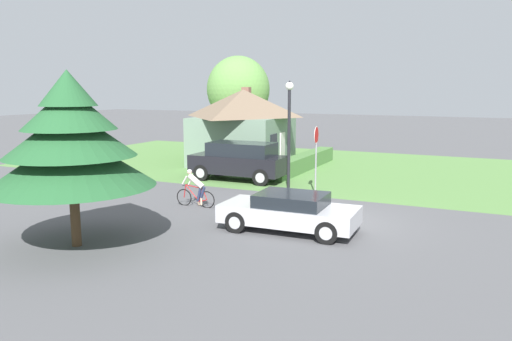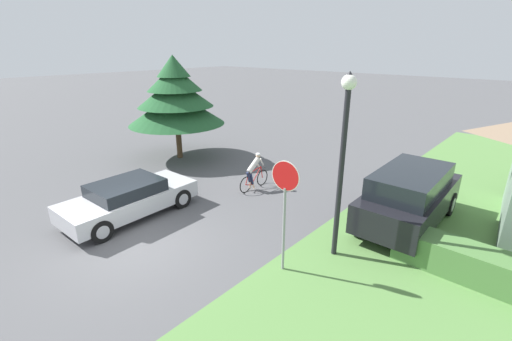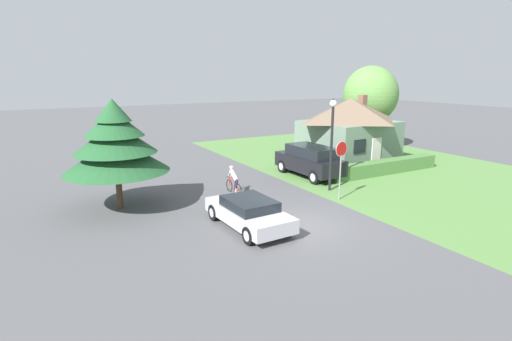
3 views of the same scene
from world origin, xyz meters
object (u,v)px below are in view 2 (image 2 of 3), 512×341
Objects in this scene: sedan_left_lane at (129,198)px; cyclist at (254,172)px; street_lamp at (344,143)px; stop_sign at (285,194)px; conifer_tall_near at (176,98)px; parked_suv_right at (410,196)px.

cyclist is (1.58, 4.59, 0.07)m from sedan_left_lane.
street_lamp is (4.83, -2.00, 2.51)m from cyclist.
stop_sign is at bearing -112.86° from street_lamp.
street_lamp is 0.96× the size of conifer_tall_near.
street_lamp is at bearing -13.53° from conifer_tall_near.
street_lamp is (6.41, 2.59, 2.58)m from sedan_left_lane.
sedan_left_lane is 7.04m from conifer_tall_near.
stop_sign is at bearing 160.12° from parked_suv_right.
parked_suv_right reaches higher than cyclist.
stop_sign is at bearing -22.30° from conifer_tall_near.
stop_sign is 10.76m from conifer_tall_near.
stop_sign reaches higher than parked_suv_right.
conifer_tall_near is (-9.92, 4.07, 0.95)m from stop_sign.
sedan_left_lane is 4.86m from cyclist.
street_lamp reaches higher than sedan_left_lane.
stop_sign is 1.98m from street_lamp.
parked_suv_right is 0.98× the size of street_lamp.
sedan_left_lane is 0.93× the size of parked_suv_right.
sedan_left_lane is at bearing 126.43° from parked_suv_right.
parked_suv_right is (7.32, 5.62, 0.37)m from sedan_left_lane.
sedan_left_lane is 0.90× the size of street_lamp.
parked_suv_right is 3.87m from street_lamp.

